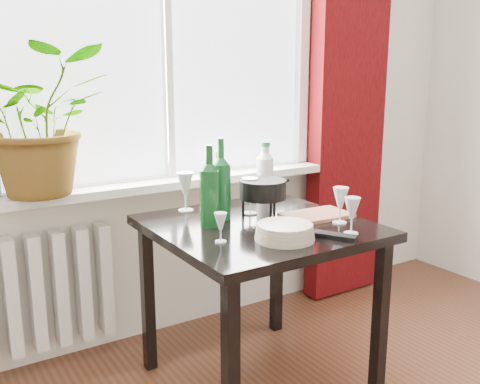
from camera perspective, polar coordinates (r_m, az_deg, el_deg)
window at (r=2.71m, az=-8.05°, el=17.60°), size 1.72×0.08×1.62m
windowsill at (r=2.69m, az=-6.92°, el=1.08°), size 1.72×0.20×0.04m
curtain at (r=3.26m, az=11.52°, el=11.28°), size 0.50×0.12×2.56m
radiator at (r=2.64m, az=-22.06°, el=-10.18°), size 0.80×0.10×0.55m
table at (r=2.28m, az=2.04°, el=-5.58°), size 0.85×0.85×0.74m
potted_plant at (r=2.42m, az=-20.50°, el=7.13°), size 0.60×0.53×0.63m
wine_bottle_left at (r=2.18m, az=-3.27°, el=0.73°), size 0.10×0.10×0.34m
wine_bottle_right at (r=2.28m, az=-2.04°, el=1.48°), size 0.09×0.09×0.36m
bottle_amber at (r=2.51m, az=-2.29°, el=1.48°), size 0.07×0.07×0.27m
cleaning_bottle at (r=2.65m, az=2.68°, el=2.32°), size 0.09×0.09×0.29m
wineglass_front_right at (r=2.13m, az=11.83°, el=-2.48°), size 0.08×0.08×0.15m
wineglass_far_right at (r=2.27m, az=10.64°, el=-1.37°), size 0.08×0.08×0.16m
wineglass_back_center at (r=2.38m, az=1.08°, el=-0.39°), size 0.08×0.08×0.17m
wineglass_back_left at (r=2.44m, az=-5.85°, el=0.08°), size 0.10×0.10×0.18m
wineglass_front_left at (r=1.99m, az=-2.07°, el=-3.81°), size 0.05×0.05×0.12m
plate_stack at (r=2.03m, az=4.79°, el=-4.29°), size 0.24×0.24×0.06m
fondue_pot at (r=2.36m, az=2.45°, el=-0.60°), size 0.29×0.27×0.16m
tv_remote at (r=2.09m, az=10.07°, el=-4.64°), size 0.13×0.17×0.02m
cutting_board at (r=2.37m, az=8.16°, el=-2.47°), size 0.30×0.21×0.02m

